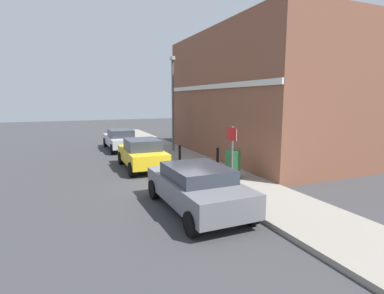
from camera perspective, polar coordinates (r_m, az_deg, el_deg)
The scene contains 11 objects.
ground at distance 12.17m, azimuth -1.98°, elevation -6.97°, with size 80.00×80.00×0.00m, color #38383A.
sidewalk at distance 18.29m, azimuth -3.21°, elevation -1.33°, with size 2.58×30.00×0.15m, color gray.
corner_building at distance 18.23m, azimuth 12.34°, elevation 9.38°, with size 6.36×11.90×7.07m.
car_grey at distance 9.23m, azimuth 0.93°, elevation -7.42°, with size 2.02×4.29×1.37m.
car_yellow at distance 14.86m, azimuth -9.35°, elevation -1.19°, with size 1.86×3.93×1.45m.
car_silver at distance 20.77m, azimuth -13.28°, elevation 1.46°, with size 1.78×4.37×1.37m.
utility_cabinet at distance 12.49m, azimuth 7.63°, elevation -3.42°, with size 0.46×0.61×1.15m.
bollard_near_cabinet at distance 13.81m, azimuth 4.81°, elevation -2.07°, with size 0.14×0.14×1.04m.
bollard_far_kerb at distance 14.57m, azimuth -2.32°, elevation -1.47°, with size 0.14×0.14×1.04m.
street_sign at distance 10.27m, azimuth 7.49°, elevation -0.54°, with size 0.08×0.60×2.30m.
lamppost at distance 18.91m, azimuth -3.62°, elevation 8.84°, with size 0.20×0.44×5.72m.
Camera 1 is at (-4.22, -10.92, 3.35)m, focal length 28.42 mm.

